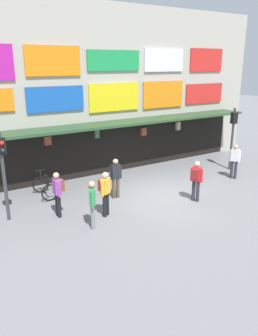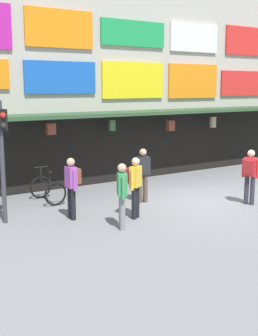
{
  "view_description": "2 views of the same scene",
  "coord_description": "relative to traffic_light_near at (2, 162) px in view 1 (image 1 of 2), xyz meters",
  "views": [
    {
      "loc": [
        -8.03,
        -10.37,
        5.36
      ],
      "look_at": [
        -1.38,
        0.38,
        1.36
      ],
      "focal_mm": 35.67,
      "sensor_mm": 36.0,
      "label": 1
    },
    {
      "loc": [
        -9.51,
        -10.21,
        3.54
      ],
      "look_at": [
        -2.18,
        0.93,
        1.11
      ],
      "focal_mm": 47.91,
      "sensor_mm": 36.0,
      "label": 2
    }
  ],
  "objects": [
    {
      "name": "ground_plane",
      "position": [
        5.99,
        -1.08,
        -2.14
      ],
      "size": [
        80.0,
        80.0,
        0.0
      ],
      "primitive_type": "plane",
      "color": "slate"
    },
    {
      "name": "shopfront",
      "position": [
        5.99,
        3.49,
        1.82
      ],
      "size": [
        18.0,
        2.6,
        8.0
      ],
      "color": "#B2AD9E",
      "rests_on": "ground"
    },
    {
      "name": "traffic_light_near",
      "position": [
        0.0,
        0.0,
        0.0
      ],
      "size": [
        0.33,
        0.35,
        3.2
      ],
      "color": "#38383D",
      "rests_on": "ground"
    },
    {
      "name": "traffic_light_far",
      "position": [
        11.28,
        0.02,
        0.0
      ],
      "size": [
        0.33,
        0.35,
        3.2
      ],
      "color": "#38383D",
      "rests_on": "ground"
    },
    {
      "name": "bicycle_parked",
      "position": [
        1.82,
        1.43,
        -1.75
      ],
      "size": [
        0.75,
        1.18,
        1.05
      ],
      "color": "black",
      "rests_on": "ground"
    },
    {
      "name": "pedestrian_in_green",
      "position": [
        1.64,
        -0.66,
        -1.16
      ],
      "size": [
        0.35,
        0.53,
        1.68
      ],
      "color": "black",
      "rests_on": "ground"
    },
    {
      "name": "pedestrian_in_purple",
      "position": [
        6.8,
        -2.23,
        -1.16
      ],
      "size": [
        0.45,
        0.49,
        1.68
      ],
      "color": "#2D2D38",
      "rests_on": "ground"
    },
    {
      "name": "pedestrian_in_black",
      "position": [
        4.25,
        -0.25,
        -1.19
      ],
      "size": [
        0.53,
        0.26,
        1.68
      ],
      "color": "brown",
      "rests_on": "ground"
    },
    {
      "name": "pedestrian_in_yellow",
      "position": [
        3.09,
        -1.51,
        -1.16
      ],
      "size": [
        0.48,
        0.47,
        1.68
      ],
      "color": "black",
      "rests_on": "ground"
    },
    {
      "name": "pedestrian_in_white",
      "position": [
        10.31,
        -1.09,
        -1.16
      ],
      "size": [
        0.47,
        0.48,
        1.68
      ],
      "color": "#2D2D38",
      "rests_on": "ground"
    },
    {
      "name": "pedestrian_in_red",
      "position": [
        2.29,
        -2.13,
        -1.19
      ],
      "size": [
        0.35,
        0.49,
        1.68
      ],
      "color": "gray",
      "rests_on": "ground"
    }
  ]
}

